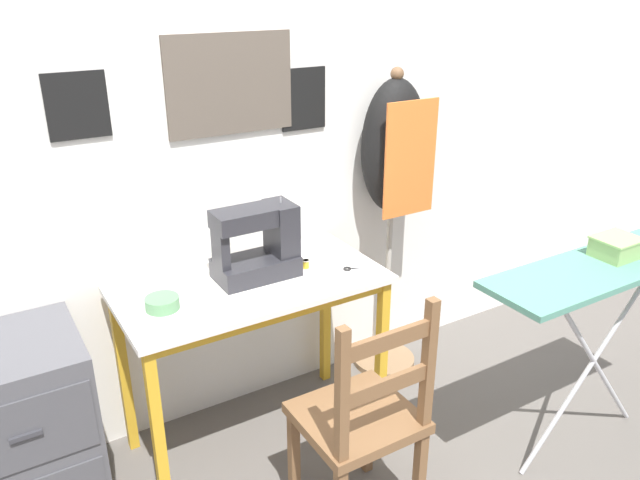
% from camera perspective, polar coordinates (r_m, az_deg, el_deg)
% --- Properties ---
extents(ground_plane, '(14.00, 14.00, 0.00)m').
position_cam_1_polar(ground_plane, '(2.73, -3.01, -20.69)').
color(ground_plane, '#5B5651').
extents(wall_back, '(10.00, 0.07, 2.55)m').
position_cam_1_polar(wall_back, '(2.60, -9.99, 9.11)').
color(wall_back, silver).
rests_on(wall_back, ground_plane).
extents(sewing_table, '(1.05, 0.54, 0.77)m').
position_cam_1_polar(sewing_table, '(2.52, -6.10, -6.02)').
color(sewing_table, silver).
rests_on(sewing_table, ground_plane).
extents(sewing_machine, '(0.34, 0.19, 0.32)m').
position_cam_1_polar(sewing_machine, '(2.47, -5.53, -0.33)').
color(sewing_machine, '#28282D').
rests_on(sewing_machine, sewing_table).
extents(fabric_bowl, '(0.12, 0.12, 0.05)m').
position_cam_1_polar(fabric_bowl, '(2.33, -14.23, -5.58)').
color(fabric_bowl, '#56895B').
rests_on(fabric_bowl, sewing_table).
extents(scissors, '(0.14, 0.11, 0.01)m').
position_cam_1_polar(scissors, '(2.57, 3.29, -2.66)').
color(scissors, silver).
rests_on(scissors, sewing_table).
extents(thread_spool_near_machine, '(0.03, 0.03, 0.04)m').
position_cam_1_polar(thread_spool_near_machine, '(2.56, -1.31, -2.24)').
color(thread_spool_near_machine, yellow).
rests_on(thread_spool_near_machine, sewing_table).
extents(wooden_chair, '(0.40, 0.38, 0.94)m').
position_cam_1_polar(wooden_chair, '(2.28, 3.84, -16.19)').
color(wooden_chair, brown).
rests_on(wooden_chair, ground_plane).
extents(filing_cabinet, '(0.47, 0.48, 0.72)m').
position_cam_1_polar(filing_cabinet, '(2.59, -25.43, -15.61)').
color(filing_cabinet, '#4C4C51').
rests_on(filing_cabinet, ground_plane).
extents(dress_form, '(0.33, 0.32, 1.52)m').
position_cam_1_polar(dress_form, '(2.92, 6.73, 7.06)').
color(dress_form, '#846647').
rests_on(dress_form, ground_plane).
extents(ironing_board, '(1.16, 0.30, 0.88)m').
position_cam_1_polar(ironing_board, '(2.66, 25.07, -2.80)').
color(ironing_board, '#518E7A').
rests_on(ironing_board, ground_plane).
extents(storage_box, '(0.17, 0.15, 0.08)m').
position_cam_1_polar(storage_box, '(2.67, 25.47, -0.58)').
color(storage_box, '#8EB266').
rests_on(storage_box, ironing_board).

